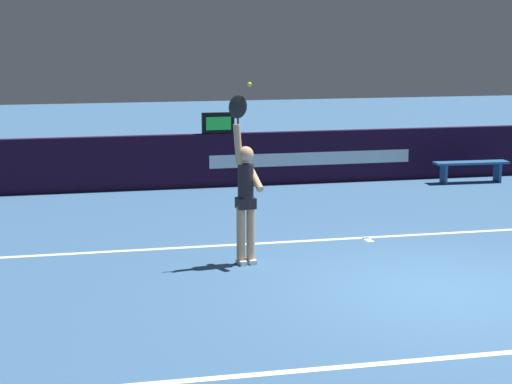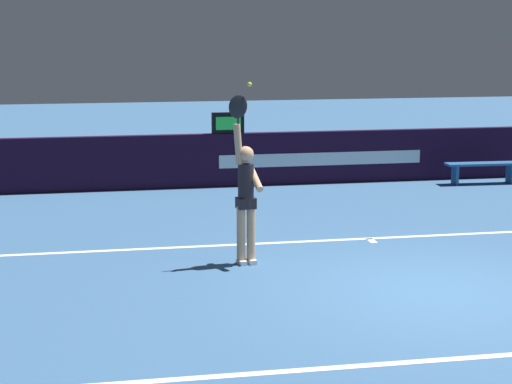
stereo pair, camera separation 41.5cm
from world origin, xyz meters
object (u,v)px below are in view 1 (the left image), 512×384
(tennis_ball, at_px, (249,84))
(speed_display, at_px, (218,123))
(tennis_player, at_px, (246,194))
(courtside_bench_near, at_px, (471,166))

(tennis_ball, bearing_deg, speed_display, 83.86)
(speed_display, xyz_separation_m, tennis_ball, (-0.69, -6.40, 1.26))
(speed_display, xyz_separation_m, tennis_player, (-0.74, -6.38, -0.35))
(tennis_ball, bearing_deg, courtside_bench_near, 41.70)
(speed_display, relative_size, tennis_ball, 10.59)
(tennis_ball, relative_size, courtside_bench_near, 0.04)
(speed_display, bearing_deg, tennis_ball, -96.14)
(tennis_ball, distance_m, courtside_bench_near, 8.77)
(tennis_ball, bearing_deg, tennis_player, 161.31)
(speed_display, bearing_deg, courtside_bench_near, -7.76)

